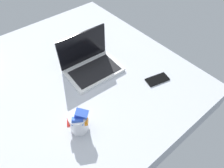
# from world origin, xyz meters

# --- Properties ---
(bed_mattress) EXTENTS (1.80, 1.40, 0.18)m
(bed_mattress) POSITION_xyz_m (0.00, 0.00, 0.09)
(bed_mattress) COLOR #B7BCC6
(bed_mattress) RESTS_ON ground
(laptop) EXTENTS (0.34, 0.25, 0.23)m
(laptop) POSITION_xyz_m (0.36, -0.04, 0.22)
(laptop) COLOR silver
(laptop) RESTS_ON bed_mattress
(snack_cup) EXTENTS (0.11, 0.10, 0.14)m
(snack_cup) POSITION_xyz_m (0.07, -0.35, 0.24)
(snack_cup) COLOR silver
(snack_cup) RESTS_ON bed_mattress
(cell_phone) EXTENTS (0.15, 0.10, 0.01)m
(cell_phone) POSITION_xyz_m (0.61, -0.37, 0.18)
(cell_phone) COLOR black
(cell_phone) RESTS_ON bed_mattress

